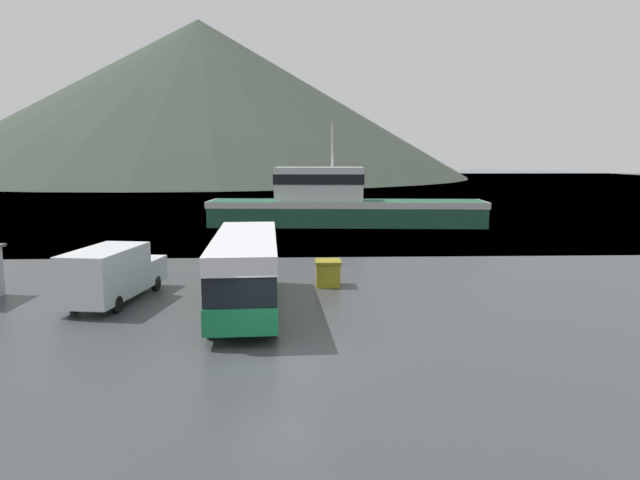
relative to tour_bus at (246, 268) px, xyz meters
The scene contains 7 objects.
ground_plane 6.76m from the tour_bus, 77.01° to the right, with size 400.00×400.00×0.00m, color #383A3D.
water_surface 132.24m from the tour_bus, 89.36° to the left, with size 240.00×240.00×0.00m, color #475B6B.
hill_backdrop 166.37m from the tour_bus, 99.97° to the left, with size 166.00×166.00×48.44m, color #333D33.
tour_bus is the anchor object (origin of this frame).
delivery_van 6.06m from the tour_bus, 166.22° to the left, with size 3.06×6.60×2.44m.
fishing_boat 29.58m from the tour_bus, 78.32° to the left, with size 25.39×6.54×9.35m.
storage_bin 5.67m from the tour_bus, 49.57° to the left, with size 1.24×1.36×1.27m.
Camera 1 is at (0.70, -16.71, 6.27)m, focal length 32.00 mm.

